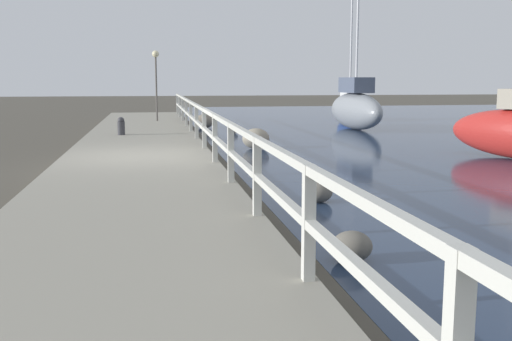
{
  "coord_description": "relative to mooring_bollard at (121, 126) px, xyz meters",
  "views": [
    {
      "loc": [
        0.3,
        -13.48,
        2.0
      ],
      "look_at": [
        2.06,
        -3.48,
        0.45
      ],
      "focal_mm": 42.0,
      "sensor_mm": 36.0,
      "label": 1
    }
  ],
  "objects": [
    {
      "name": "boulder_mid_strip",
      "position": [
        3.08,
        5.81,
        -0.29
      ],
      "size": [
        0.78,
        0.7,
        0.58
      ],
      "color": "slate",
      "rests_on": "ground"
    },
    {
      "name": "boulder_upstream",
      "position": [
        3.58,
        -9.52,
        -0.4
      ],
      "size": [
        0.47,
        0.42,
        0.35
      ],
      "color": "#666056",
      "rests_on": "ground"
    },
    {
      "name": "boulder_near_dock",
      "position": [
        3.06,
        -12.69,
        -0.41
      ],
      "size": [
        0.46,
        0.41,
        0.34
      ],
      "color": "#666056",
      "rests_on": "ground"
    },
    {
      "name": "railing",
      "position": [
        2.2,
        -5.34,
        0.4
      ],
      "size": [
        0.1,
        32.5,
        1.0
      ],
      "color": "beige",
      "rests_on": "dock_walkway"
    },
    {
      "name": "mooring_bollard",
      "position": [
        0.0,
        0.0,
        0.0
      ],
      "size": [
        0.23,
        0.23,
        0.55
      ],
      "color": "#333338",
      "rests_on": "dock_walkway"
    },
    {
      "name": "boulder_water_edge",
      "position": [
        3.91,
        3.27,
        -0.43
      ],
      "size": [
        0.39,
        0.35,
        0.29
      ],
      "color": "slate",
      "rests_on": "ground"
    },
    {
      "name": "sailboat_gray",
      "position": [
        9.03,
        4.26,
        0.27
      ],
      "size": [
        1.31,
        4.83,
        5.79
      ],
      "rotation": [
        0.0,
        0.0,
        0.02
      ],
      "color": "gray",
      "rests_on": "water_surface"
    },
    {
      "name": "dock_walkway",
      "position": [
        0.61,
        -5.34,
        -0.43
      ],
      "size": [
        3.38,
        36.0,
        0.3
      ],
      "color": "gray",
      "rests_on": "ground"
    },
    {
      "name": "sailboat_blue",
      "position": [
        10.49,
        9.28,
        0.15
      ],
      "size": [
        1.06,
        3.05,
        6.91
      ],
      "rotation": [
        0.0,
        0.0,
        -0.04
      ],
      "color": "#2D4C9E",
      "rests_on": "water_surface"
    },
    {
      "name": "ground_plane",
      "position": [
        0.61,
        -5.34,
        -0.58
      ],
      "size": [
        120.0,
        120.0,
        0.0
      ],
      "primitive_type": "plane",
      "color": "#4C473D"
    },
    {
      "name": "dock_lamp",
      "position": [
        1.16,
        6.1,
        1.9
      ],
      "size": [
        0.28,
        0.28,
        2.84
      ],
      "color": "#514C47",
      "rests_on": "dock_walkway"
    },
    {
      "name": "boulder_far_strip",
      "position": [
        3.9,
        -1.79,
        -0.28
      ],
      "size": [
        0.79,
        0.71,
        0.59
      ],
      "color": "gray",
      "rests_on": "ground"
    }
  ]
}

